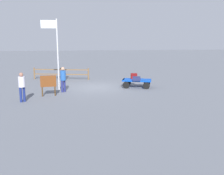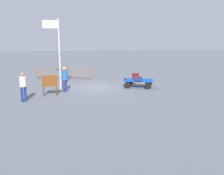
{
  "view_description": "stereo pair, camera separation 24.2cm",
  "coord_description": "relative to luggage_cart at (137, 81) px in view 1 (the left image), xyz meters",
  "views": [
    {
      "loc": [
        1.54,
        18.19,
        3.5
      ],
      "look_at": [
        -0.29,
        6.0,
        1.13
      ],
      "focal_mm": 40.65,
      "sensor_mm": 36.0,
      "label": 1
    },
    {
      "loc": [
        1.3,
        18.22,
        3.5
      ],
      "look_at": [
        -0.29,
        6.0,
        1.13
      ],
      "focal_mm": 40.65,
      "sensor_mm": 36.0,
      "label": 2
    }
  ],
  "objects": [
    {
      "name": "ground_plane",
      "position": [
        2.96,
        -0.39,
        -0.44
      ],
      "size": [
        120.0,
        120.0,
        0.0
      ],
      "primitive_type": "plane",
      "color": "slate"
    },
    {
      "name": "luggage_cart",
      "position": [
        0.0,
        0.0,
        0.0
      ],
      "size": [
        2.3,
        1.77,
        0.58
      ],
      "color": "#0C43BC",
      "rests_on": "ground"
    },
    {
      "name": "suitcase_grey",
      "position": [
        0.14,
        0.54,
        0.29
      ],
      "size": [
        0.61,
        0.45,
        0.29
      ],
      "color": "navy",
      "rests_on": "luggage_cart"
    },
    {
      "name": "suitcase_maroon",
      "position": [
        0.11,
        -0.4,
        0.34
      ],
      "size": [
        0.49,
        0.36,
        0.39
      ],
      "color": "maroon",
      "rests_on": "luggage_cart"
    },
    {
      "name": "worker_lead",
      "position": [
        5.24,
        0.91,
        0.55
      ],
      "size": [
        0.51,
        0.51,
        1.67
      ],
      "color": "navy",
      "rests_on": "ground"
    },
    {
      "name": "worker_trailing",
      "position": [
        7.41,
        3.32,
        0.55
      ],
      "size": [
        0.51,
        0.51,
        1.67
      ],
      "color": "navy",
      "rests_on": "ground"
    },
    {
      "name": "flagpole",
      "position": [
        5.7,
        0.04,
        2.47
      ],
      "size": [
        1.09,
        0.1,
        4.82
      ],
      "color": "silver",
      "rests_on": "ground"
    },
    {
      "name": "signboard",
      "position": [
        6.09,
        2.05,
        0.4
      ],
      "size": [
        0.96,
        0.16,
        1.29
      ],
      "color": "#4C3319",
      "rests_on": "ground"
    },
    {
      "name": "wooden_fence",
      "position": [
        5.63,
        -4.5,
        0.16
      ],
      "size": [
        4.8,
        1.3,
        1.02
      ],
      "color": "brown",
      "rests_on": "ground"
    }
  ]
}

